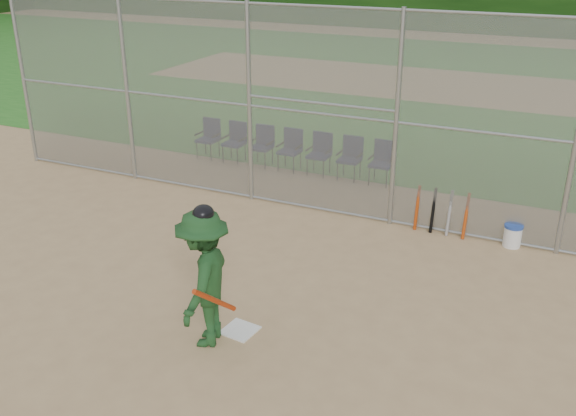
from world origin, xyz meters
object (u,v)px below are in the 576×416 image
at_px(home_plate, 240,330).
at_px(water_cooler, 513,235).
at_px(chair_0, 208,139).
at_px(batter_at_plate, 204,278).

xyz_separation_m(home_plate, water_cooler, (3.10, 4.38, 0.20)).
xyz_separation_m(home_plate, chair_0, (-4.42, 6.41, 0.47)).
xyz_separation_m(batter_at_plate, chair_0, (-4.13, 6.80, -0.49)).
relative_size(home_plate, water_cooler, 1.08).
bearing_deg(batter_at_plate, water_cooler, 54.58).
bearing_deg(batter_at_plate, home_plate, 53.18).
bearing_deg(home_plate, chair_0, 124.56).
height_order(home_plate, chair_0, chair_0).
relative_size(home_plate, batter_at_plate, 0.22).
distance_m(water_cooler, chair_0, 7.79).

